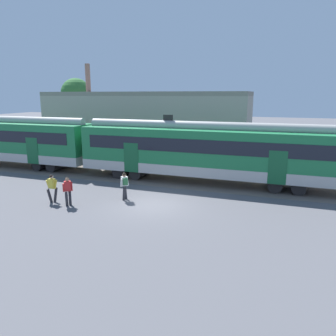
{
  "coord_description": "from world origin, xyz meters",
  "views": [
    {
      "loc": [
        6.68,
        -16.38,
        6.12
      ],
      "look_at": [
        -0.03,
        2.61,
        1.6
      ],
      "focal_mm": 35.0,
      "sensor_mm": 36.0,
      "label": 1
    }
  ],
  "objects_px": {
    "commuter_train": "(98,145)",
    "pedestrian_red": "(68,189)",
    "pedestrian_yellow": "(52,186)",
    "pedestrian_white": "(125,184)"
  },
  "relations": [
    {
      "from": "commuter_train",
      "to": "pedestrian_red",
      "type": "relative_size",
      "value": 22.83
    },
    {
      "from": "commuter_train",
      "to": "pedestrian_red",
      "type": "height_order",
      "value": "commuter_train"
    },
    {
      "from": "pedestrian_yellow",
      "to": "pedestrian_white",
      "type": "height_order",
      "value": "same"
    },
    {
      "from": "commuter_train",
      "to": "pedestrian_red",
      "type": "bearing_deg",
      "value": -71.51
    },
    {
      "from": "pedestrian_red",
      "to": "pedestrian_white",
      "type": "distance_m",
      "value": 3.22
    },
    {
      "from": "commuter_train",
      "to": "pedestrian_yellow",
      "type": "height_order",
      "value": "commuter_train"
    },
    {
      "from": "commuter_train",
      "to": "pedestrian_white",
      "type": "distance_m",
      "value": 7.54
    },
    {
      "from": "pedestrian_white",
      "to": "pedestrian_yellow",
      "type": "bearing_deg",
      "value": -153.82
    },
    {
      "from": "pedestrian_yellow",
      "to": "pedestrian_white",
      "type": "distance_m",
      "value": 4.15
    },
    {
      "from": "commuter_train",
      "to": "pedestrian_red",
      "type": "distance_m",
      "value": 7.96
    }
  ]
}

